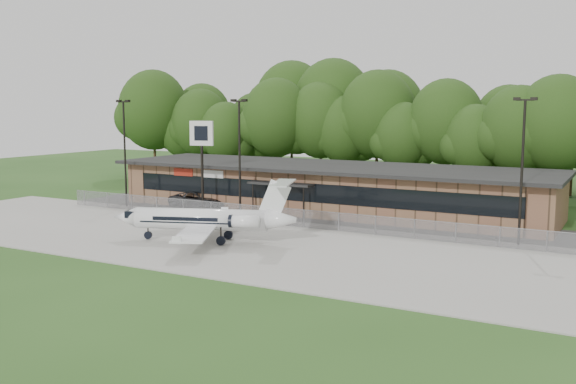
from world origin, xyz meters
The scene contains 12 objects.
ground centered at (0.00, 0.00, 0.00)m, with size 160.00×160.00×0.00m, color #284B1A.
apron centered at (0.00, 8.00, 0.04)m, with size 64.00×18.00×0.08m, color #9E9B93.
parking_lot centered at (0.00, 19.50, 0.03)m, with size 50.00×9.00×0.06m, color #383835.
terminal centered at (0.00, 23.94, 2.18)m, with size 41.00×11.65×4.30m.
fence centered at (0.00, 15.00, 0.78)m, with size 46.00×0.04×1.52m.
treeline centered at (0.00, 42.00, 7.50)m, with size 72.00×12.00×15.00m, color #1A3812, non-canonical shape.
light_pole_left centered at (-18.00, 16.50, 5.98)m, with size 1.55×0.30×10.23m.
light_pole_mid centered at (-5.00, 16.50, 5.98)m, with size 1.55×0.30×10.23m.
light_pole_right centered at (18.00, 16.50, 5.98)m, with size 1.55×0.30×10.23m.
business_jet centered at (-1.49, 6.93, 1.63)m, with size 13.34×11.93×4.55m.
suv centered at (-11.29, 19.12, 0.82)m, with size 2.72×5.89×1.64m, color #333436.
pole_sign centered at (-9.18, 16.80, 6.39)m, with size 2.19×0.73×8.35m.
Camera 1 is at (24.94, -29.47, 9.59)m, focal length 40.00 mm.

